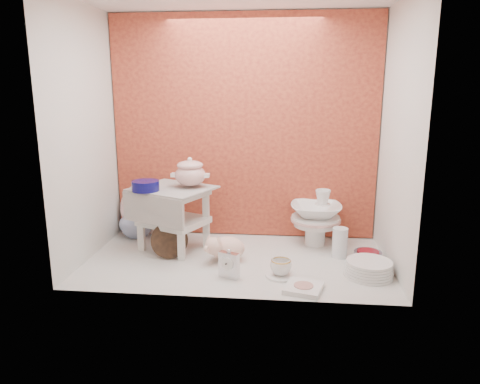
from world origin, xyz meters
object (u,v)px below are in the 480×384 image
object	(u,v)px
floral_platter	(147,208)
blue_white_vase	(136,220)
mantel_clock	(229,264)
plush_pig	(227,248)
porcelain_tower	(316,217)
crystal_bowl	(368,256)
step_stool	(174,219)
gold_rim_teacup	(281,267)
dinner_plate_stack	(369,268)
soup_tureen	(190,172)

from	to	relation	value
floral_platter	blue_white_vase	world-z (taller)	floral_platter
blue_white_vase	mantel_clock	size ratio (longest dim) A/B	1.46
plush_pig	porcelain_tower	bearing A→B (deg)	10.83
mantel_clock	crystal_bowl	size ratio (longest dim) A/B	0.97
step_stool	mantel_clock	size ratio (longest dim) A/B	2.78
step_stool	porcelain_tower	bearing A→B (deg)	35.13
gold_rim_teacup	crystal_bowl	distance (m)	0.60
step_stool	gold_rim_teacup	xyz separation A→B (m)	(0.69, -0.37, -0.15)
step_stool	blue_white_vase	xyz separation A→B (m)	(-0.32, 0.21, -0.08)
step_stool	dinner_plate_stack	xyz separation A→B (m)	(1.18, -0.32, -0.16)
step_stool	crystal_bowl	distance (m)	1.23
mantel_clock	plush_pig	bearing A→B (deg)	122.74
step_stool	gold_rim_teacup	distance (m)	0.80
floral_platter	gold_rim_teacup	world-z (taller)	floral_platter
step_stool	plush_pig	size ratio (longest dim) A/B	1.72
step_stool	floral_platter	world-z (taller)	step_stool
plush_pig	porcelain_tower	distance (m)	0.65
floral_platter	porcelain_tower	distance (m)	1.18
plush_pig	gold_rim_teacup	xyz separation A→B (m)	(0.32, -0.21, -0.02)
step_stool	crystal_bowl	bearing A→B (deg)	21.10
soup_tureen	dinner_plate_stack	world-z (taller)	soup_tureen
porcelain_tower	crystal_bowl	bearing A→B (deg)	-38.89
plush_pig	porcelain_tower	world-z (taller)	porcelain_tower
soup_tureen	plush_pig	size ratio (longest dim) A/B	0.87
soup_tureen	mantel_clock	size ratio (longest dim) A/B	1.40
mantel_clock	gold_rim_teacup	size ratio (longest dim) A/B	1.46
plush_pig	gold_rim_teacup	distance (m)	0.39
floral_platter	crystal_bowl	bearing A→B (deg)	-13.95
mantel_clock	floral_platter	bearing A→B (deg)	156.92
floral_platter	porcelain_tower	bearing A→B (deg)	-5.94
floral_platter	crystal_bowl	size ratio (longest dim) A/B	2.21
crystal_bowl	porcelain_tower	world-z (taller)	porcelain_tower
dinner_plate_stack	porcelain_tower	bearing A→B (deg)	118.73
crystal_bowl	blue_white_vase	bearing A→B (deg)	169.27
gold_rim_teacup	dinner_plate_stack	bearing A→B (deg)	6.62
floral_platter	porcelain_tower	xyz separation A→B (m)	(1.17, -0.12, 0.00)
plush_pig	porcelain_tower	size ratio (longest dim) A/B	0.71
step_stool	dinner_plate_stack	distance (m)	1.23
blue_white_vase	plush_pig	xyz separation A→B (m)	(0.69, -0.38, -0.04)
step_stool	dinner_plate_stack	world-z (taller)	step_stool
gold_rim_teacup	dinner_plate_stack	distance (m)	0.49
mantel_clock	soup_tureen	bearing A→B (deg)	147.30
soup_tureen	blue_white_vase	bearing A→B (deg)	156.72
floral_platter	plush_pig	distance (m)	0.78
mantel_clock	blue_white_vase	bearing A→B (deg)	162.59
soup_tureen	porcelain_tower	distance (m)	0.87
floral_platter	gold_rim_teacup	xyz separation A→B (m)	(0.95, -0.66, -0.13)
floral_platter	blue_white_vase	size ratio (longest dim) A/B	1.56
floral_platter	blue_white_vase	distance (m)	0.12
gold_rim_teacup	porcelain_tower	distance (m)	0.60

